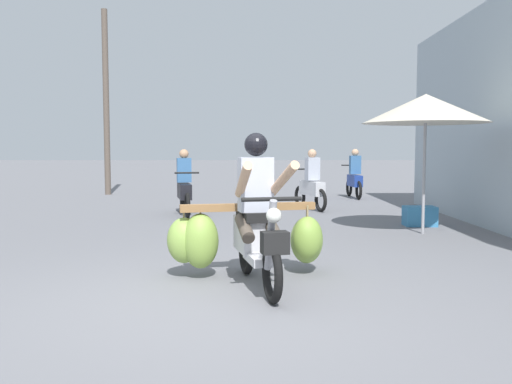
{
  "coord_description": "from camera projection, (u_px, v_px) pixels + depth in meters",
  "views": [
    {
      "loc": [
        0.45,
        -4.93,
        1.42
      ],
      "look_at": [
        0.47,
        1.62,
        0.9
      ],
      "focal_mm": 38.61,
      "sensor_mm": 36.0,
      "label": 1
    }
  ],
  "objects": [
    {
      "name": "ground_plane",
      "position": [
        206.0,
        304.0,
        5.02
      ],
      "size": [
        120.0,
        120.0,
        0.0
      ],
      "primitive_type": "plane",
      "color": "slate"
    },
    {
      "name": "motorbike_main_loaded",
      "position": [
        249.0,
        231.0,
        5.88
      ],
      "size": [
        1.77,
        1.74,
        1.58
      ],
      "color": "black",
      "rests_on": "ground"
    },
    {
      "name": "motorbike_distant_ahead_left",
      "position": [
        310.0,
        185.0,
        12.67
      ],
      "size": [
        0.73,
        1.55,
        1.4
      ],
      "color": "black",
      "rests_on": "ground"
    },
    {
      "name": "motorbike_distant_ahead_right",
      "position": [
        353.0,
        178.0,
        15.63
      ],
      "size": [
        0.5,
        1.62,
        1.4
      ],
      "color": "black",
      "rests_on": "ground"
    },
    {
      "name": "motorbike_distant_far_ahead",
      "position": [
        183.0,
        188.0,
        11.78
      ],
      "size": [
        0.6,
        1.6,
        1.4
      ],
      "color": "black",
      "rests_on": "ground"
    },
    {
      "name": "market_umbrella_near_shop",
      "position": [
        424.0,
        109.0,
        9.0
      ],
      "size": [
        2.06,
        2.06,
        2.31
      ],
      "color": "#99999E",
      "rests_on": "ground"
    },
    {
      "name": "produce_crate",
      "position": [
        418.0,
        216.0,
        10.08
      ],
      "size": [
        0.56,
        0.4,
        0.36
      ],
      "primitive_type": "cube",
      "color": "teal",
      "rests_on": "ground"
    },
    {
      "name": "utility_pole",
      "position": [
        105.0,
        103.0,
        16.67
      ],
      "size": [
        0.18,
        0.18,
        5.58
      ],
      "primitive_type": "cylinder",
      "color": "brown",
      "rests_on": "ground"
    }
  ]
}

